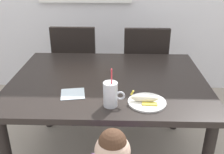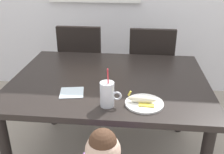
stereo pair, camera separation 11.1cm
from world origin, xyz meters
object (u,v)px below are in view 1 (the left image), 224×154
dining_chair_right (144,66)px  snack_plate (147,102)px  paper_napkin (73,94)px  dining_table (108,89)px  milk_cup (111,96)px  dining_chair_left (77,65)px  peeled_banana (145,98)px

dining_chair_right → snack_plate: bearing=85.7°
dining_chair_right → paper_napkin: size_ratio=6.40×
dining_table → dining_chair_right: dining_chair_right is taller
milk_cup → paper_napkin: (-0.25, 0.13, -0.06)m
dining_table → dining_chair_left: 0.85m
dining_chair_right → peeled_banana: size_ratio=5.54×
snack_plate → dining_table: bearing=125.4°
peeled_banana → dining_chair_left: bearing=118.4°
dining_chair_left → dining_chair_right: size_ratio=1.00×
dining_table → peeled_banana: peeled_banana is taller
dining_table → milk_cup: bearing=-85.5°
dining_chair_left → peeled_banana: (0.60, -1.11, 0.23)m
milk_cup → dining_chair_right: bearing=75.1°
dining_table → snack_plate: 0.44m
milk_cup → peeled_banana: (0.20, 0.04, -0.04)m
dining_chair_left → peeled_banana: bearing=118.4°
snack_plate → peeled_banana: (-0.01, 0.00, 0.03)m
dining_table → milk_cup: (0.03, -0.38, 0.16)m
peeled_banana → paper_napkin: peeled_banana is taller
peeled_banana → paper_napkin: 0.46m
dining_table → snack_plate: size_ratio=6.09×
paper_napkin → dining_chair_right: bearing=60.9°
dining_table → snack_plate: snack_plate is taller
dining_chair_right → snack_plate: dining_chair_right is taller
dining_chair_left → snack_plate: 1.28m
dining_chair_right → paper_napkin: 1.15m
dining_chair_left → milk_cup: bearing=109.0°
peeled_banana → milk_cup: bearing=-170.1°
dining_chair_right → peeled_banana: dining_chair_right is taller
dining_chair_right → paper_napkin: bearing=60.9°
dining_chair_left → paper_napkin: (0.15, -1.01, 0.20)m
dining_chair_left → paper_napkin: 1.04m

